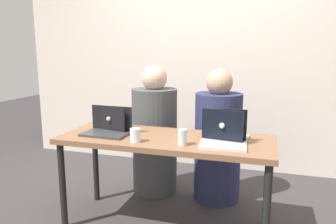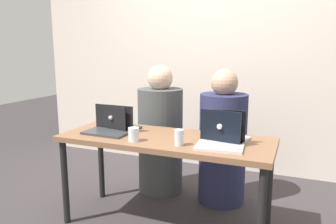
# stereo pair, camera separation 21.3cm
# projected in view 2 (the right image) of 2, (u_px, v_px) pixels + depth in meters

# --- Properties ---
(back_wall) EXTENTS (4.50, 0.10, 2.46)m
(back_wall) POSITION_uv_depth(u_px,v_px,m) (216.00, 61.00, 3.69)
(back_wall) COLOR beige
(back_wall) RESTS_ON ground
(desk) EXTENTS (1.59, 0.60, 0.72)m
(desk) POSITION_uv_depth(u_px,v_px,m) (165.00, 147.00, 2.45)
(desk) COLOR brown
(desk) RESTS_ON ground
(person_on_left) EXTENTS (0.45, 0.45, 1.22)m
(person_on_left) POSITION_uv_depth(u_px,v_px,m) (160.00, 136.00, 3.13)
(person_on_left) COLOR #474B4B
(person_on_left) RESTS_ON ground
(person_on_right) EXTENTS (0.42, 0.42, 1.19)m
(person_on_right) POSITION_uv_depth(u_px,v_px,m) (223.00, 144.00, 2.91)
(person_on_right) COLOR #292C52
(person_on_right) RESTS_ON ground
(laptop_front_left) EXTENTS (0.35, 0.25, 0.21)m
(laptop_front_left) POSITION_uv_depth(u_px,v_px,m) (109.00, 127.00, 2.56)
(laptop_front_left) COLOR #35383B
(laptop_front_left) RESTS_ON desk
(laptop_back_left) EXTENTS (0.33, 0.27, 0.20)m
(laptop_back_left) POSITION_uv_depth(u_px,v_px,m) (118.00, 124.00, 2.67)
(laptop_back_left) COLOR #383C3C
(laptop_back_left) RESTS_ON desk
(laptop_back_right) EXTENTS (0.32, 0.29, 0.24)m
(laptop_back_right) POSITION_uv_depth(u_px,v_px,m) (224.00, 134.00, 2.31)
(laptop_back_right) COLOR silver
(laptop_back_right) RESTS_ON desk
(laptop_front_right) EXTENTS (0.33, 0.29, 0.23)m
(laptop_front_right) POSITION_uv_depth(u_px,v_px,m) (221.00, 139.00, 2.21)
(laptop_front_right) COLOR silver
(laptop_front_right) RESTS_ON desk
(water_glass_left) EXTENTS (0.08, 0.08, 0.10)m
(water_glass_left) POSITION_uv_depth(u_px,v_px,m) (134.00, 135.00, 2.32)
(water_glass_left) COLOR white
(water_glass_left) RESTS_ON desk
(water_glass_right) EXTENTS (0.06, 0.06, 0.11)m
(water_glass_right) POSITION_uv_depth(u_px,v_px,m) (179.00, 139.00, 2.21)
(water_glass_right) COLOR silver
(water_glass_right) RESTS_ON desk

